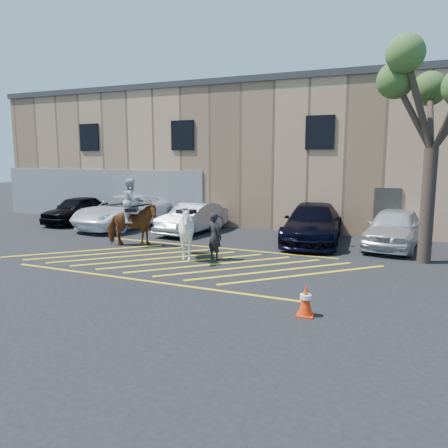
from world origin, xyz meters
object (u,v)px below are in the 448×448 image
at_px(car_white_pickup, 125,212).
at_px(tree, 436,88).
at_px(car_white_suv, 394,228).
at_px(saddled_white, 187,232).
at_px(car_silver_sedan, 192,218).
at_px(car_blue_suv, 313,223).
at_px(traffic_cone, 306,300).
at_px(mounted_bay, 132,219).
at_px(handler, 215,236).
at_px(car_black_suv, 77,210).

xyz_separation_m(car_white_pickup, tree, (13.66, -2.08, 4.89)).
relative_size(car_white_suv, saddled_white, 2.26).
relative_size(car_silver_sedan, car_blue_suv, 0.77).
bearing_deg(car_white_pickup, traffic_cone, -31.89).
height_order(car_white_pickup, mounted_bay, mounted_bay).
xyz_separation_m(handler, traffic_cone, (4.11, -4.06, -0.46)).
height_order(handler, saddled_white, saddled_white).
xyz_separation_m(car_white_pickup, car_white_suv, (12.61, 0.12, -0.03)).
xyz_separation_m(saddled_white, traffic_cone, (5.04, -3.77, -0.58)).
distance_m(mounted_bay, traffic_cone, 9.50).
relative_size(car_white_pickup, car_silver_sedan, 1.38).
relative_size(car_blue_suv, car_white_suv, 1.20).
xyz_separation_m(car_silver_sedan, car_blue_suv, (5.63, 0.01, 0.10)).
relative_size(car_white_pickup, car_blue_suv, 1.06).
relative_size(traffic_cone, tree, 0.10).
bearing_deg(car_blue_suv, tree, -32.38).
xyz_separation_m(car_white_pickup, car_blue_suv, (9.47, -0.06, -0.01)).
xyz_separation_m(car_white_pickup, mounted_bay, (3.06, -3.70, 0.28)).
distance_m(handler, traffic_cone, 5.80).
bearing_deg(saddled_white, car_silver_sedan, 115.49).
height_order(car_silver_sedan, tree, tree).
distance_m(car_black_suv, tree, 17.71).
height_order(saddled_white, traffic_cone, saddled_white).
height_order(car_silver_sedan, mounted_bay, mounted_bay).
bearing_deg(car_silver_sedan, tree, -4.90).
bearing_deg(traffic_cone, saddled_white, 143.23).
distance_m(car_silver_sedan, mounted_bay, 3.74).
xyz_separation_m(car_white_suv, saddled_white, (-6.49, -4.95, 0.17)).
bearing_deg(handler, mounted_bay, 10.48).
bearing_deg(mounted_bay, car_white_pickup, 129.58).
bearing_deg(handler, car_blue_suv, -96.09).
bearing_deg(tree, mounted_bay, -171.31).
height_order(car_white_suv, traffic_cone, car_white_suv).
relative_size(handler, saddled_white, 0.82).
distance_m(car_white_pickup, traffic_cone, 14.10).
height_order(car_silver_sedan, car_white_suv, car_white_suv).
relative_size(car_black_suv, saddled_white, 2.11).
bearing_deg(car_black_suv, car_white_suv, -3.55).
bearing_deg(car_blue_suv, car_white_suv, -3.34).
bearing_deg(traffic_cone, handler, 135.32).
distance_m(car_white_suv, traffic_cone, 8.85).
bearing_deg(mounted_bay, handler, -11.84).
bearing_deg(car_blue_suv, saddled_white, -131.74).
distance_m(car_black_suv, car_white_pickup, 3.20).
xyz_separation_m(car_black_suv, car_silver_sedan, (7.04, -0.19, -0.03)).
relative_size(car_blue_suv, tree, 0.74).
bearing_deg(car_black_suv, car_silver_sedan, -5.10).
relative_size(car_black_suv, car_blue_suv, 0.78).
xyz_separation_m(car_white_suv, handler, (-5.56, -4.66, 0.05)).
bearing_deg(mounted_bay, car_silver_sedan, 77.71).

